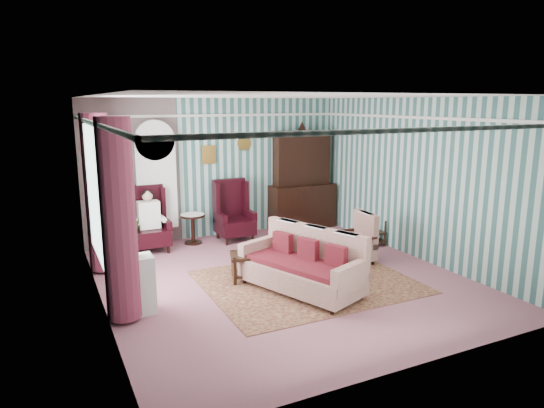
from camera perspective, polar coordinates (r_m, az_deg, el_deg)
name	(u,v)px	position (r m, az deg, el deg)	size (l,w,h in m)	color
floor	(282,279)	(7.97, 1.17, -8.80)	(6.00, 6.00, 0.00)	#975861
room_shell	(241,157)	(7.40, -3.66, 5.59)	(5.53, 6.02, 2.91)	#335E59
bookcase	(156,190)	(9.84, -13.47, 1.64)	(0.80, 0.28, 2.24)	white
dresser_hutch	(303,177)	(10.88, 3.62, 3.22)	(1.50, 0.56, 2.36)	black
wingback_left	(149,220)	(9.52, -14.28, -1.79)	(0.76, 0.80, 1.25)	black
wingback_right	(235,211)	(10.00, -4.43, -0.80)	(0.76, 0.80, 1.25)	black
seated_woman	(149,221)	(9.53, -14.27, -1.99)	(0.44, 0.40, 1.18)	white
round_side_table	(193,229)	(9.95, -9.28, -2.92)	(0.50, 0.50, 0.60)	black
nest_table	(372,232)	(9.89, 11.64, -3.28)	(0.45, 0.38, 0.54)	black
plant_stand	(133,286)	(6.86, -16.02, -9.22)	(0.55, 0.35, 0.80)	silver
rug	(307,282)	(7.86, 4.15, -9.09)	(3.20, 2.60, 0.01)	#4B191A
sofa	(301,263)	(7.34, 3.42, -6.94)	(1.92, 1.00, 0.90)	#BBB491
floral_armchair	(352,238)	(8.73, 9.40, -3.92)	(0.74, 0.84, 0.92)	#B8AB8E
coffee_table	(258,267)	(7.86, -1.67, -7.39)	(0.88, 0.50, 0.44)	black
potted_plant_a	(126,245)	(6.55, -16.85, -4.65)	(0.37, 0.32, 0.42)	#1D5119
potted_plant_b	(132,237)	(6.76, -16.20, -3.76)	(0.27, 0.22, 0.49)	#1A4D18
potted_plant_c	(124,242)	(6.75, -16.99, -4.31)	(0.22, 0.22, 0.39)	#1C4C17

